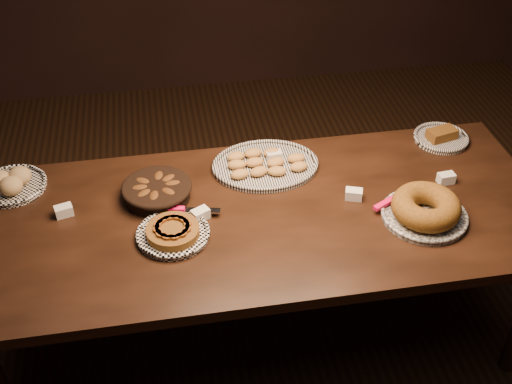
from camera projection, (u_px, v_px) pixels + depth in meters
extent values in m
plane|color=black|center=(260.00, 332.00, 3.08)|extent=(5.00, 5.00, 0.00)
cube|color=black|center=(261.00, 217.00, 2.64)|extent=(2.40, 1.00, 0.05)
cylinder|color=black|center=(21.00, 252.00, 3.02)|extent=(0.08, 0.08, 0.70)
cylinder|color=black|center=(453.00, 203.00, 3.31)|extent=(0.08, 0.08, 0.70)
torus|color=white|center=(173.00, 233.00, 2.49)|extent=(0.29, 0.29, 0.02)
cylinder|color=#502E10|center=(173.00, 231.00, 2.49)|extent=(0.27, 0.27, 0.03)
cube|color=#5A320F|center=(186.00, 229.00, 2.46)|extent=(0.05, 0.07, 0.01)
cube|color=#5A320F|center=(187.00, 224.00, 2.49)|extent=(0.03, 0.07, 0.01)
cube|color=#5A320F|center=(183.00, 220.00, 2.50)|extent=(0.06, 0.07, 0.01)
cube|color=#5A320F|center=(177.00, 218.00, 2.52)|extent=(0.07, 0.05, 0.01)
cube|color=#5A320F|center=(170.00, 218.00, 2.52)|extent=(0.07, 0.03, 0.01)
cube|color=#5A320F|center=(163.00, 220.00, 2.50)|extent=(0.07, 0.06, 0.01)
cube|color=#5A320F|center=(159.00, 225.00, 2.48)|extent=(0.05, 0.07, 0.01)
cube|color=#5A320F|center=(158.00, 230.00, 2.46)|extent=(0.03, 0.07, 0.01)
cube|color=#5A320F|center=(161.00, 234.00, 2.44)|extent=(0.06, 0.07, 0.01)
cube|color=#5A320F|center=(167.00, 236.00, 2.43)|extent=(0.07, 0.05, 0.01)
cube|color=#5A320F|center=(175.00, 236.00, 2.43)|extent=(0.07, 0.03, 0.01)
cube|color=#5A320F|center=(182.00, 234.00, 2.44)|extent=(0.07, 0.06, 0.01)
cube|color=#FF0C55|center=(170.00, 209.00, 2.59)|extent=(0.12, 0.05, 0.02)
cube|color=silver|center=(202.00, 210.00, 2.59)|extent=(0.15, 0.06, 0.00)
torus|color=black|center=(265.00, 164.00, 2.85)|extent=(0.38, 0.38, 0.02)
ellipsoid|color=#A96E31|center=(240.00, 174.00, 2.77)|extent=(0.09, 0.07, 0.04)
ellipsoid|color=#A96E31|center=(259.00, 171.00, 2.79)|extent=(0.09, 0.07, 0.04)
ellipsoid|color=#A96E31|center=(277.00, 171.00, 2.79)|extent=(0.09, 0.06, 0.04)
ellipsoid|color=#A96E31|center=(299.00, 166.00, 2.82)|extent=(0.09, 0.07, 0.04)
ellipsoid|color=#A96E31|center=(237.00, 165.00, 2.83)|extent=(0.09, 0.06, 0.04)
ellipsoid|color=#A96E31|center=(255.00, 162.00, 2.84)|extent=(0.09, 0.06, 0.04)
ellipsoid|color=#A96E31|center=(276.00, 162.00, 2.84)|extent=(0.09, 0.07, 0.04)
ellipsoid|color=#A96E31|center=(296.00, 158.00, 2.87)|extent=(0.08, 0.06, 0.04)
ellipsoid|color=#A96E31|center=(236.00, 156.00, 2.88)|extent=(0.09, 0.07, 0.04)
ellipsoid|color=#A96E31|center=(253.00, 153.00, 2.90)|extent=(0.09, 0.07, 0.04)
ellipsoid|color=#A96E31|center=(272.00, 152.00, 2.90)|extent=(0.09, 0.06, 0.04)
torus|color=black|center=(424.00, 214.00, 2.58)|extent=(0.35, 0.35, 0.02)
torus|color=brown|center=(426.00, 207.00, 2.56)|extent=(0.30, 0.30, 0.10)
cube|color=#FF0C55|center=(385.00, 203.00, 2.62)|extent=(0.12, 0.08, 0.02)
cube|color=silver|center=(406.00, 192.00, 2.69)|extent=(0.15, 0.10, 0.00)
cylinder|color=black|center=(157.00, 191.00, 2.68)|extent=(0.28, 0.28, 0.07)
torus|color=black|center=(157.00, 187.00, 2.66)|extent=(0.29, 0.29, 0.02)
ellipsoid|color=#34180A|center=(173.00, 185.00, 2.68)|extent=(0.09, 0.05, 0.04)
ellipsoid|color=#34180A|center=(169.00, 180.00, 2.70)|extent=(0.10, 0.09, 0.04)
ellipsoid|color=#34180A|center=(159.00, 178.00, 2.72)|extent=(0.06, 0.09, 0.04)
ellipsoid|color=#34180A|center=(143.00, 183.00, 2.69)|extent=(0.10, 0.09, 0.04)
ellipsoid|color=#34180A|center=(140.00, 190.00, 2.65)|extent=(0.09, 0.05, 0.04)
ellipsoid|color=#34180A|center=(144.00, 196.00, 2.62)|extent=(0.10, 0.09, 0.04)
ellipsoid|color=#34180A|center=(154.00, 198.00, 2.61)|extent=(0.06, 0.09, 0.04)
ellipsoid|color=#34180A|center=(169.00, 194.00, 2.63)|extent=(0.10, 0.10, 0.04)
torus|color=white|center=(12.00, 185.00, 2.74)|extent=(0.29, 0.29, 0.02)
ellipsoid|color=#9D7D48|center=(20.00, 176.00, 2.73)|extent=(0.10, 0.10, 0.08)
ellipsoid|color=#9D7D48|center=(11.00, 186.00, 2.68)|extent=(0.10, 0.10, 0.08)
torus|color=black|center=(441.00, 137.00, 3.03)|extent=(0.26, 0.26, 0.02)
cube|color=#502E10|center=(442.00, 134.00, 3.02)|extent=(0.15, 0.11, 0.05)
cube|color=white|center=(200.00, 214.00, 2.58)|extent=(0.08, 0.07, 0.04)
cube|color=white|center=(274.00, 156.00, 2.90)|extent=(0.07, 0.05, 0.04)
cube|color=white|center=(354.00, 194.00, 2.68)|extent=(0.08, 0.07, 0.04)
cube|color=white|center=(64.00, 211.00, 2.59)|extent=(0.08, 0.06, 0.04)
cube|color=white|center=(446.00, 178.00, 2.77)|extent=(0.07, 0.05, 0.04)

